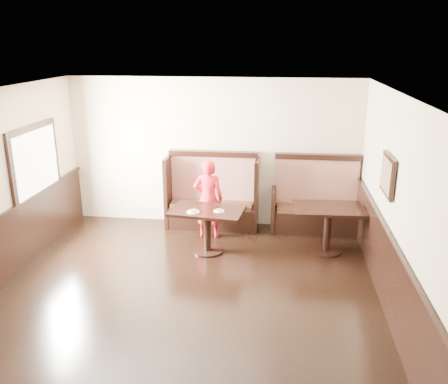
% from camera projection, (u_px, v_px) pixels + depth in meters
% --- Properties ---
extents(ground, '(7.00, 7.00, 0.00)m').
position_uv_depth(ground, '(176.00, 320.00, 6.09)').
color(ground, black).
rests_on(ground, ground).
extents(room_shell, '(7.00, 7.00, 7.00)m').
position_uv_depth(room_shell, '(156.00, 262.00, 6.18)').
color(room_shell, beige).
rests_on(room_shell, ground).
extents(booth_main, '(1.75, 0.72, 1.45)m').
position_uv_depth(booth_main, '(212.00, 200.00, 9.04)').
color(booth_main, black).
rests_on(booth_main, ground).
extents(booth_neighbor, '(1.65, 0.72, 1.45)m').
position_uv_depth(booth_neighbor, '(316.00, 206.00, 8.83)').
color(booth_neighbor, black).
rests_on(booth_neighbor, ground).
extents(table_main, '(1.27, 0.88, 0.76)m').
position_uv_depth(table_main, '(207.00, 219.00, 7.90)').
color(table_main, black).
rests_on(table_main, ground).
extents(table_neighbor, '(1.19, 0.82, 0.80)m').
position_uv_depth(table_neighbor, '(328.00, 219.00, 7.90)').
color(table_neighbor, black).
rests_on(table_neighbor, ground).
extents(child, '(0.55, 0.37, 1.45)m').
position_uv_depth(child, '(208.00, 199.00, 8.48)').
color(child, red).
rests_on(child, ground).
extents(pizza_plate_left, '(0.21, 0.21, 0.04)m').
position_uv_depth(pizza_plate_left, '(193.00, 211.00, 7.71)').
color(pizza_plate_left, white).
rests_on(pizza_plate_left, table_main).
extents(pizza_plate_right, '(0.18, 0.18, 0.03)m').
position_uv_depth(pizza_plate_right, '(219.00, 211.00, 7.75)').
color(pizza_plate_right, white).
rests_on(pizza_plate_right, table_main).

